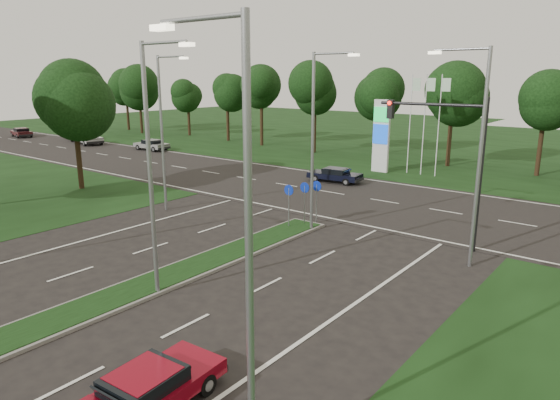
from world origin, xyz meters
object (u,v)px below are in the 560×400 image
Objects in this scene: red_sedan at (146,390)px; far_car_b at (88,138)px; far_car_a at (152,145)px; far_car_c at (78,134)px; far_car_d at (21,132)px; navy_sedan at (335,175)px.

far_car_b is (-45.06, 25.87, 0.15)m from red_sedan.
far_car_a is (-35.26, 27.41, 0.04)m from red_sedan.
far_car_c is 1.18× the size of far_car_d.
red_sedan is 0.93× the size of far_car_d.
far_car_a is 0.93× the size of far_car_d.
far_car_d reaches higher than navy_sedan.
far_car_b reaches higher than far_car_a.
red_sedan is at bearing -101.13° from far_car_d.
far_car_d is at bearing 153.47° from red_sedan.
navy_sedan is 0.81× the size of far_car_b.
navy_sedan is at bearing -77.19° from far_car_d.
far_car_c is at bearing 147.31° from red_sedan.
far_car_b reaches higher than far_car_d.
navy_sedan is at bearing -77.12° from far_car_b.
far_car_b reaches higher than red_sedan.
far_car_c reaches higher than red_sedan.
navy_sedan is at bearing 108.87° from red_sedan.
far_car_c is (-39.18, 1.88, 0.15)m from navy_sedan.
far_car_d is (-58.61, 24.41, 0.05)m from red_sedan.
far_car_c is (-49.90, 27.40, 0.15)m from red_sedan.
far_car_c reaches higher than navy_sedan.
far_car_a is (-24.54, 1.89, 0.04)m from navy_sedan.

